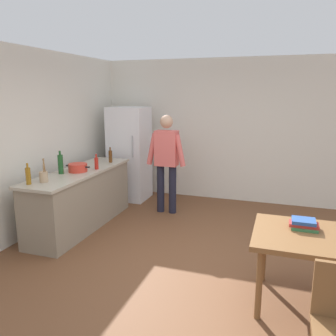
# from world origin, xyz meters

# --- Properties ---
(ground_plane) EXTENTS (14.00, 14.00, 0.00)m
(ground_plane) POSITION_xyz_m (0.00, 0.00, 0.00)
(ground_plane) COLOR brown
(wall_back) EXTENTS (6.40, 0.12, 2.70)m
(wall_back) POSITION_xyz_m (0.00, 3.00, 1.35)
(wall_back) COLOR silver
(wall_back) RESTS_ON ground_plane
(wall_left) EXTENTS (0.12, 5.60, 2.70)m
(wall_left) POSITION_xyz_m (-2.60, 0.20, 1.35)
(wall_left) COLOR silver
(wall_left) RESTS_ON ground_plane
(kitchen_counter) EXTENTS (0.64, 2.20, 0.90)m
(kitchen_counter) POSITION_xyz_m (-2.00, 0.80, 0.45)
(kitchen_counter) COLOR gray
(kitchen_counter) RESTS_ON ground_plane
(refrigerator) EXTENTS (0.70, 0.67, 1.80)m
(refrigerator) POSITION_xyz_m (-1.90, 2.40, 0.90)
(refrigerator) COLOR white
(refrigerator) RESTS_ON ground_plane
(person) EXTENTS (0.70, 0.22, 1.70)m
(person) POSITION_xyz_m (-0.95, 1.85, 0.98)
(person) COLOR #1E1E2D
(person) RESTS_ON ground_plane
(dining_table) EXTENTS (1.40, 0.90, 0.75)m
(dining_table) POSITION_xyz_m (1.40, -0.30, 0.67)
(dining_table) COLOR brown
(dining_table) RESTS_ON ground_plane
(cooking_pot) EXTENTS (0.40, 0.28, 0.12)m
(cooking_pot) POSITION_xyz_m (-1.98, 0.73, 0.96)
(cooking_pot) COLOR red
(cooking_pot) RESTS_ON kitchen_counter
(utensil_jar) EXTENTS (0.11, 0.11, 0.32)m
(utensil_jar) POSITION_xyz_m (-2.06, 0.06, 0.98)
(utensil_jar) COLOR tan
(utensil_jar) RESTS_ON kitchen_counter
(bottle_oil_amber) EXTENTS (0.06, 0.06, 0.28)m
(bottle_oil_amber) POSITION_xyz_m (-2.17, -0.11, 1.02)
(bottle_oil_amber) COLOR #996619
(bottle_oil_amber) RESTS_ON kitchen_counter
(bottle_beer_brown) EXTENTS (0.06, 0.06, 0.26)m
(bottle_beer_brown) POSITION_xyz_m (-1.85, 1.52, 1.01)
(bottle_beer_brown) COLOR #5B3314
(bottle_beer_brown) RESTS_ON kitchen_counter
(bottle_sauce_red) EXTENTS (0.06, 0.06, 0.24)m
(bottle_sauce_red) POSITION_xyz_m (-1.80, 0.97, 1.00)
(bottle_sauce_red) COLOR #B22319
(bottle_sauce_red) RESTS_ON kitchen_counter
(bottle_wine_green) EXTENTS (0.08, 0.08, 0.34)m
(bottle_wine_green) POSITION_xyz_m (-2.14, 0.54, 1.05)
(bottle_wine_green) COLOR #1E5123
(bottle_wine_green) RESTS_ON kitchen_counter
(book_stack) EXTENTS (0.28, 0.19, 0.09)m
(book_stack) POSITION_xyz_m (1.17, -0.17, 0.80)
(book_stack) COLOR #387A47
(book_stack) RESTS_ON dining_table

